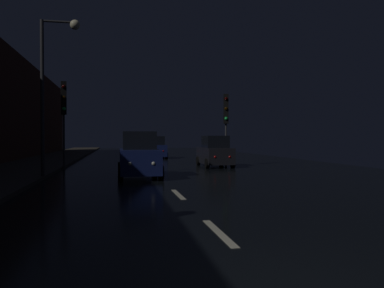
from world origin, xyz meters
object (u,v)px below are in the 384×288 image
Objects in this scene: car_distant_taillights at (156,148)px; traffic_light_far_left at (64,105)px; traffic_light_far_right at (226,114)px; streetlamp_overhead at (53,73)px; car_approaching_headlights at (139,156)px; car_parked_right_far at (215,152)px.

traffic_light_far_left is at bearing 150.90° from car_distant_taillights.
streetlamp_overhead is at bearing -45.33° from traffic_light_far_right.
car_distant_taillights is at bearing 141.42° from traffic_light_far_left.
car_approaching_headlights is at bearing 3.92° from streetlamp_overhead.
car_approaching_headlights is 1.08× the size of car_parked_right_far.
streetlamp_overhead reaches higher than car_approaching_headlights.
streetlamp_overhead is 1.82× the size of car_parked_right_far.
car_approaching_headlights reaches higher than car_distant_taillights.
streetlamp_overhead is 1.81× the size of car_distant_taillights.
traffic_light_far_right reaches higher than car_approaching_headlights.
car_approaching_headlights is (4.02, -5.10, -2.73)m from traffic_light_far_left.
car_distant_taillights is 1.01× the size of car_parked_right_far.
traffic_light_far_left is 9.57m from car_parked_right_far.
traffic_light_far_left is 1.29× the size of car_distant_taillights.
traffic_light_far_right is 1.19× the size of car_distant_taillights.
car_parked_right_far is at bearing 85.11° from traffic_light_far_left.
traffic_light_far_right reaches higher than car_distant_taillights.
streetlamp_overhead is (-9.65, -6.30, 1.34)m from traffic_light_far_right.
streetlamp_overhead reaches higher than car_parked_right_far.
car_approaching_headlights is at bearing 28.79° from traffic_light_far_left.
car_parked_right_far is (5.10, 5.83, -0.07)m from car_approaching_headlights.
streetlamp_overhead reaches higher than car_distant_taillights.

